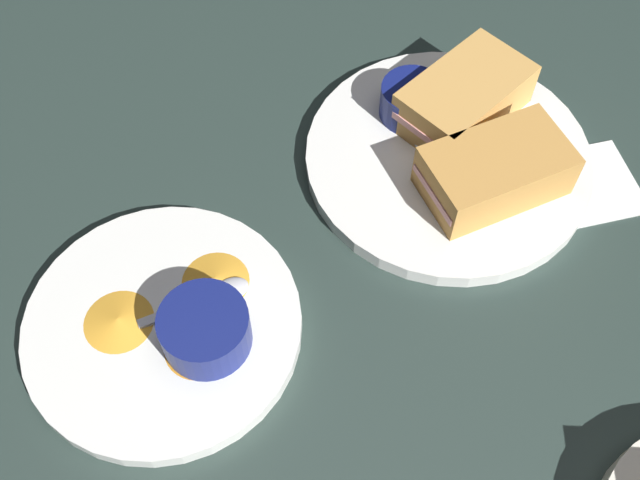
{
  "coord_description": "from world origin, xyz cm",
  "views": [
    {
      "loc": [
        16.07,
        30.78,
        59.49
      ],
      "look_at": [
        7.64,
        -3.92,
        3.0
      ],
      "focal_mm": 42.74,
      "sensor_mm": 36.0,
      "label": 1
    }
  ],
  "objects": [
    {
      "name": "paper_napkin_folded",
      "position": [
        -18.65,
        -5.78,
        0.2
      ],
      "size": [
        11.03,
        9.04,
        0.4
      ],
      "primitive_type": "cube",
      "rotation": [
        0.0,
        0.0,
        0.0
      ],
      "color": "white",
      "rests_on": "ground_plane"
    },
    {
      "name": "spoon_by_gravy_ramekin",
      "position": [
        17.43,
        -1.24,
        1.96
      ],
      "size": [
        9.96,
        3.18,
        0.8
      ],
      "color": "silver",
      "rests_on": "plate_chips_companion"
    },
    {
      "name": "plate_sandwich_main",
      "position": [
        -7.06,
        -11.46,
        0.8
      ],
      "size": [
        27.83,
        27.83,
        1.6
      ],
      "primitive_type": "cylinder",
      "color": "white",
      "rests_on": "ground_plane"
    },
    {
      "name": "ramekin_light_gravy",
      "position": [
        18.8,
        2.58,
        3.69
      ],
      "size": [
        7.42,
        7.42,
        3.9
      ],
      "color": "navy",
      "rests_on": "plate_chips_companion"
    },
    {
      "name": "spoon_by_dark_ramekin",
      "position": [
        -5.09,
        -12.15,
        1.96
      ],
      "size": [
        2.27,
        9.88,
        0.8
      ],
      "color": "silver",
      "rests_on": "plate_sandwich_main"
    },
    {
      "name": "ramekin_dark_sauce",
      "position": [
        -4.97,
        -17.36,
        3.53
      ],
      "size": [
        6.31,
        6.31,
        3.57
      ],
      "color": "navy",
      "rests_on": "plate_sandwich_main"
    },
    {
      "name": "sandwich_half_far",
      "position": [
        -9.82,
        -15.97,
        4.0
      ],
      "size": [
        15.06,
        13.16,
        4.8
      ],
      "color": "tan",
      "rests_on": "plate_sandwich_main"
    },
    {
      "name": "plantain_chip_scatter",
      "position": [
        20.06,
        0.04,
        1.9
      ],
      "size": [
        16.21,
        13.62,
        0.6
      ],
      "color": "gold",
      "rests_on": "plate_chips_companion"
    },
    {
      "name": "plate_chips_companion",
      "position": [
        22.35,
        -0.38,
        0.8
      ],
      "size": [
        23.66,
        23.66,
        1.6
      ],
      "primitive_type": "cylinder",
      "color": "white",
      "rests_on": "ground_plane"
    },
    {
      "name": "ground_plane",
      "position": [
        0.0,
        0.0,
        -1.5
      ],
      "size": [
        110.0,
        110.0,
        3.0
      ],
      "primitive_type": "cube",
      "color": "#283833"
    },
    {
      "name": "sandwich_half_near",
      "position": [
        -9.58,
        -6.81,
        4.0
      ],
      "size": [
        14.31,
        9.85,
        4.8
      ],
      "color": "#C68C42",
      "rests_on": "plate_sandwich_main"
    }
  ]
}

